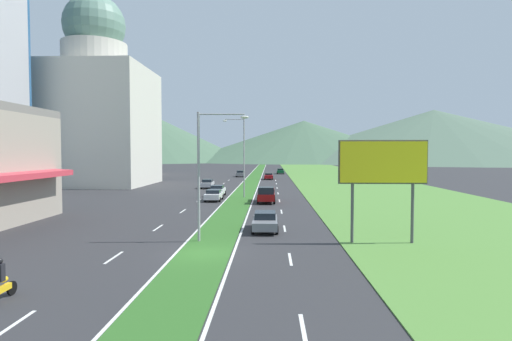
% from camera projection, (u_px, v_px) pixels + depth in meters
% --- Properties ---
extents(ground_plane, '(600.00, 600.00, 0.00)m').
position_uv_depth(ground_plane, '(204.00, 254.00, 24.91)').
color(ground_plane, '#2D2D30').
extents(grass_median, '(3.20, 240.00, 0.06)m').
position_uv_depth(grass_median, '(251.00, 182.00, 84.81)').
color(grass_median, '#2D6023').
rests_on(grass_median, ground_plane).
extents(grass_verge_right, '(24.00, 240.00, 0.06)m').
position_uv_depth(grass_verge_right, '(353.00, 182.00, 84.10)').
color(grass_verge_right, '#518438').
rests_on(grass_verge_right, ground_plane).
extents(lane_dash_left_1, '(0.16, 2.80, 0.01)m').
position_uv_depth(lane_dash_left_1, '(12.00, 326.00, 14.60)').
color(lane_dash_left_1, silver).
rests_on(lane_dash_left_1, ground_plane).
extents(lane_dash_left_2, '(0.16, 2.80, 0.01)m').
position_uv_depth(lane_dash_left_2, '(114.00, 257.00, 24.09)').
color(lane_dash_left_2, silver).
rests_on(lane_dash_left_2, ground_plane).
extents(lane_dash_left_3, '(0.16, 2.80, 0.01)m').
position_uv_depth(lane_dash_left_3, '(158.00, 228.00, 33.58)').
color(lane_dash_left_3, silver).
rests_on(lane_dash_left_3, ground_plane).
extents(lane_dash_left_4, '(0.16, 2.80, 0.01)m').
position_uv_depth(lane_dash_left_4, '(183.00, 211.00, 43.06)').
color(lane_dash_left_4, silver).
rests_on(lane_dash_left_4, ground_plane).
extents(lane_dash_left_5, '(0.16, 2.80, 0.01)m').
position_uv_depth(lane_dash_left_5, '(199.00, 200.00, 52.55)').
color(lane_dash_left_5, silver).
rests_on(lane_dash_left_5, ground_plane).
extents(lane_dash_left_6, '(0.16, 2.80, 0.01)m').
position_uv_depth(lane_dash_left_6, '(210.00, 193.00, 62.04)').
color(lane_dash_left_6, silver).
rests_on(lane_dash_left_6, ground_plane).
extents(lane_dash_left_7, '(0.16, 2.80, 0.01)m').
position_uv_depth(lane_dash_left_7, '(218.00, 188.00, 71.52)').
color(lane_dash_left_7, silver).
rests_on(lane_dash_left_7, ground_plane).
extents(lane_dash_left_8, '(0.16, 2.80, 0.01)m').
position_uv_depth(lane_dash_left_8, '(224.00, 184.00, 81.01)').
color(lane_dash_left_8, silver).
rests_on(lane_dash_left_8, ground_plane).
extents(lane_dash_left_9, '(0.16, 2.80, 0.01)m').
position_uv_depth(lane_dash_left_9, '(229.00, 180.00, 90.50)').
color(lane_dash_left_9, silver).
rests_on(lane_dash_left_9, ground_plane).
extents(lane_dash_right_1, '(0.16, 2.80, 0.01)m').
position_uv_depth(lane_dash_right_1, '(303.00, 330.00, 14.25)').
color(lane_dash_right_1, silver).
rests_on(lane_dash_right_1, ground_plane).
extents(lane_dash_right_2, '(0.16, 2.80, 0.01)m').
position_uv_depth(lane_dash_right_2, '(290.00, 259.00, 23.74)').
color(lane_dash_right_2, silver).
rests_on(lane_dash_right_2, ground_plane).
extents(lane_dash_right_3, '(0.16, 2.80, 0.01)m').
position_uv_depth(lane_dash_right_3, '(285.00, 229.00, 33.22)').
color(lane_dash_right_3, silver).
rests_on(lane_dash_right_3, ground_plane).
extents(lane_dash_right_4, '(0.16, 2.80, 0.01)m').
position_uv_depth(lane_dash_right_4, '(281.00, 212.00, 42.71)').
color(lane_dash_right_4, silver).
rests_on(lane_dash_right_4, ground_plane).
extents(lane_dash_right_5, '(0.16, 2.80, 0.01)m').
position_uv_depth(lane_dash_right_5, '(279.00, 201.00, 52.20)').
color(lane_dash_right_5, silver).
rests_on(lane_dash_right_5, ground_plane).
extents(lane_dash_right_6, '(0.16, 2.80, 0.01)m').
position_uv_depth(lane_dash_right_6, '(278.00, 193.00, 61.68)').
color(lane_dash_right_6, silver).
rests_on(lane_dash_right_6, ground_plane).
extents(lane_dash_right_7, '(0.16, 2.80, 0.01)m').
position_uv_depth(lane_dash_right_7, '(277.00, 188.00, 71.17)').
color(lane_dash_right_7, silver).
rests_on(lane_dash_right_7, ground_plane).
extents(lane_dash_right_8, '(0.16, 2.80, 0.01)m').
position_uv_depth(lane_dash_right_8, '(276.00, 184.00, 80.66)').
color(lane_dash_right_8, silver).
rests_on(lane_dash_right_8, ground_plane).
extents(lane_dash_right_9, '(0.16, 2.80, 0.01)m').
position_uv_depth(lane_dash_right_9, '(276.00, 180.00, 90.14)').
color(lane_dash_right_9, silver).
rests_on(lane_dash_right_9, ground_plane).
extents(edge_line_median_left, '(0.16, 240.00, 0.01)m').
position_uv_depth(edge_line_median_left, '(242.00, 182.00, 84.88)').
color(edge_line_median_left, silver).
rests_on(edge_line_median_left, ground_plane).
extents(edge_line_median_right, '(0.16, 240.00, 0.01)m').
position_uv_depth(edge_line_median_right, '(260.00, 182.00, 84.75)').
color(edge_line_median_right, silver).
rests_on(edge_line_median_right, ground_plane).
extents(domed_building, '(19.60, 19.60, 35.07)m').
position_uv_depth(domed_building, '(96.00, 109.00, 77.43)').
color(domed_building, beige).
rests_on(domed_building, ground_plane).
extents(midrise_colored, '(14.96, 14.96, 18.21)m').
position_uv_depth(midrise_colored, '(125.00, 141.00, 115.60)').
color(midrise_colored, beige).
rests_on(midrise_colored, ground_plane).
extents(hill_far_left, '(153.05, 153.05, 36.00)m').
position_uv_depth(hill_far_left, '(137.00, 135.00, 282.36)').
color(hill_far_left, '#47664C').
rests_on(hill_far_left, ground_plane).
extents(hill_far_center, '(166.24, 166.24, 27.62)m').
position_uv_depth(hill_far_center, '(304.00, 141.00, 285.05)').
color(hill_far_center, '#47664C').
rests_on(hill_far_center, ground_plane).
extents(hill_far_right, '(224.74, 224.74, 33.96)m').
position_uv_depth(hill_far_right, '(433.00, 136.00, 273.99)').
color(hill_far_right, '#516B56').
rests_on(hill_far_right, ground_plane).
extents(street_lamp_near, '(3.48, 0.38, 8.81)m').
position_uv_depth(street_lamp_near, '(205.00, 166.00, 28.10)').
color(street_lamp_near, '#99999E').
rests_on(street_lamp_near, ground_plane).
extents(street_lamp_mid, '(2.93, 0.38, 10.62)m').
position_uv_depth(street_lamp_mid, '(242.00, 153.00, 55.45)').
color(street_lamp_mid, '#99999E').
rests_on(street_lamp_mid, ground_plane).
extents(billboard_roadside, '(5.87, 0.28, 6.91)m').
position_uv_depth(billboard_roadside, '(383.00, 166.00, 27.50)').
color(billboard_roadside, '#4C4C51').
rests_on(billboard_roadside, ground_plane).
extents(car_0, '(1.95, 4.09, 1.54)m').
position_uv_depth(car_0, '(208.00, 184.00, 70.39)').
color(car_0, '#B2B2B7').
rests_on(car_0, ground_plane).
extents(car_1, '(2.01, 4.73, 1.41)m').
position_uv_depth(car_1, '(269.00, 176.00, 93.43)').
color(car_1, maroon).
rests_on(car_1, ground_plane).
extents(car_2, '(2.02, 4.64, 1.45)m').
position_uv_depth(car_2, '(265.00, 221.00, 32.37)').
color(car_2, slate).
rests_on(car_2, ground_plane).
extents(car_3, '(2.00, 4.00, 1.57)m').
position_uv_depth(car_3, '(240.00, 174.00, 103.11)').
color(car_3, slate).
rests_on(car_3, ground_plane).
extents(car_4, '(2.03, 4.75, 1.41)m').
position_uv_depth(car_4, '(214.00, 195.00, 52.41)').
color(car_4, silver).
rests_on(car_4, ground_plane).
extents(car_5, '(2.02, 4.29, 1.51)m').
position_uv_depth(car_5, '(217.00, 191.00, 57.86)').
color(car_5, silver).
rests_on(car_5, ground_plane).
extents(car_6, '(2.00, 4.76, 1.52)m').
position_uv_depth(car_6, '(280.00, 171.00, 117.35)').
color(car_6, '#0C5128').
rests_on(car_6, ground_plane).
extents(pickup_truck_0, '(2.18, 5.40, 2.00)m').
position_uv_depth(pickup_truck_0, '(266.00, 195.00, 50.20)').
color(pickup_truck_0, maroon).
rests_on(pickup_truck_0, ground_plane).
extents(motorcycle_rider, '(0.36, 2.00, 1.80)m').
position_uv_depth(motorcycle_rider, '(0.00, 283.00, 17.02)').
color(motorcycle_rider, black).
rests_on(motorcycle_rider, ground_plane).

